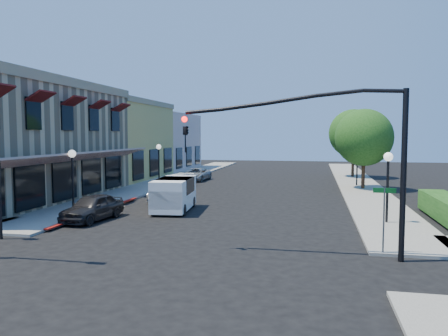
% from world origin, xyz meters
% --- Properties ---
extents(ground, '(120.00, 120.00, 0.00)m').
position_xyz_m(ground, '(0.00, 0.00, 0.00)').
color(ground, black).
rests_on(ground, ground).
extents(sidewalk_left, '(3.50, 50.00, 0.12)m').
position_xyz_m(sidewalk_left, '(-8.75, 27.00, 0.06)').
color(sidewalk_left, gray).
rests_on(sidewalk_left, ground).
extents(sidewalk_right, '(3.50, 50.00, 0.12)m').
position_xyz_m(sidewalk_right, '(8.75, 27.00, 0.06)').
color(sidewalk_right, gray).
rests_on(sidewalk_right, ground).
extents(curb_red_strip, '(0.25, 10.00, 0.06)m').
position_xyz_m(curb_red_strip, '(-6.90, 8.00, 0.00)').
color(curb_red_strip, maroon).
rests_on(curb_red_strip, ground).
extents(corner_brick_building, '(11.77, 18.20, 8.10)m').
position_xyz_m(corner_brick_building, '(-15.45, 11.00, 4.01)').
color(corner_brick_building, tan).
rests_on(corner_brick_building, ground).
extents(yellow_stucco_building, '(10.00, 12.00, 7.60)m').
position_xyz_m(yellow_stucco_building, '(-15.50, 26.00, 3.80)').
color(yellow_stucco_building, '#CEBD5D').
rests_on(yellow_stucco_building, ground).
extents(pink_stucco_building, '(10.00, 12.00, 7.00)m').
position_xyz_m(pink_stucco_building, '(-15.50, 38.00, 3.50)').
color(pink_stucco_building, beige).
rests_on(pink_stucco_building, ground).
extents(street_tree_a, '(4.56, 4.56, 6.48)m').
position_xyz_m(street_tree_a, '(8.80, 22.00, 4.19)').
color(street_tree_a, black).
rests_on(street_tree_a, ground).
extents(street_tree_b, '(4.94, 4.94, 7.02)m').
position_xyz_m(street_tree_b, '(8.80, 32.00, 4.54)').
color(street_tree_b, black).
rests_on(street_tree_b, ground).
extents(signal_mast_arm, '(8.01, 0.39, 6.00)m').
position_xyz_m(signal_mast_arm, '(5.86, 1.50, 4.09)').
color(signal_mast_arm, black).
rests_on(signal_mast_arm, ground).
extents(street_name_sign, '(0.80, 0.06, 2.50)m').
position_xyz_m(street_name_sign, '(7.50, 2.20, 1.70)').
color(street_name_sign, '#595B5E').
rests_on(street_name_sign, ground).
extents(lamppost_left_near, '(0.44, 0.44, 3.57)m').
position_xyz_m(lamppost_left_near, '(-8.50, 8.00, 2.74)').
color(lamppost_left_near, black).
rests_on(lamppost_left_near, ground).
extents(lamppost_left_far, '(0.44, 0.44, 3.57)m').
position_xyz_m(lamppost_left_far, '(-8.50, 22.00, 2.74)').
color(lamppost_left_far, black).
rests_on(lamppost_left_far, ground).
extents(lamppost_right_near, '(0.44, 0.44, 3.57)m').
position_xyz_m(lamppost_right_near, '(8.50, 8.00, 2.74)').
color(lamppost_right_near, black).
rests_on(lamppost_right_near, ground).
extents(lamppost_right_far, '(0.44, 0.44, 3.57)m').
position_xyz_m(lamppost_right_far, '(8.50, 24.00, 2.74)').
color(lamppost_right_far, black).
rests_on(lamppost_right_far, ground).
extents(white_van, '(2.24, 4.41, 1.89)m').
position_xyz_m(white_van, '(-2.97, 9.52, 1.09)').
color(white_van, white).
rests_on(white_van, ground).
extents(parked_car_a, '(2.07, 4.19, 1.37)m').
position_xyz_m(parked_car_a, '(-6.20, 6.00, 0.69)').
color(parked_car_a, black).
rests_on(parked_car_a, ground).
extents(parked_car_b, '(1.25, 3.51, 1.15)m').
position_xyz_m(parked_car_b, '(-4.80, 13.00, 0.58)').
color(parked_car_b, '#9FA2A3').
rests_on(parked_car_b, ground).
extents(parked_car_c, '(2.14, 4.16, 1.16)m').
position_xyz_m(parked_car_c, '(-6.20, 20.00, 0.58)').
color(parked_car_c, white).
rests_on(parked_car_c, ground).
extents(parked_car_d, '(2.23, 4.44, 1.20)m').
position_xyz_m(parked_car_d, '(-6.20, 26.00, 0.60)').
color(parked_car_d, '#9C9EA0').
rests_on(parked_car_d, ground).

